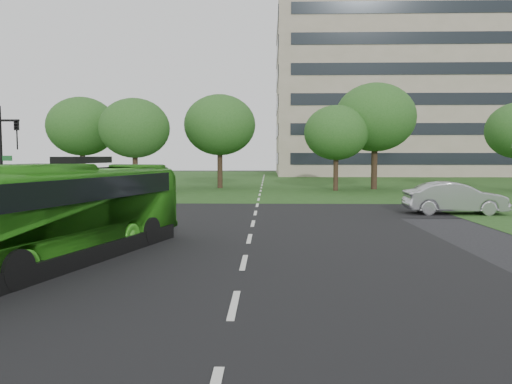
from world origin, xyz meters
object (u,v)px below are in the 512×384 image
tree_park_b (220,125)px  sedan (455,198)px  tree_park_f (82,127)px  bus (62,212)px  office_building (408,93)px  tree_park_a (135,128)px  traffic_light (5,166)px  tree_park_d (375,118)px  tree_park_c (336,133)px

tree_park_b → sedan: 24.59m
tree_park_b → tree_park_f: (-12.15, -1.35, -0.19)m
bus → office_building: bearing=83.0°
tree_park_a → bus: size_ratio=0.77×
tree_park_b → traffic_light: bearing=-97.6°
bus → traffic_light: (-2.42, 1.52, 1.31)m
tree_park_d → sedan: 19.19m
bus → traffic_light: size_ratio=2.18×
office_building → sedan: 54.51m
tree_park_f → bus: bearing=-70.5°
office_building → tree_park_a: 49.45m
tree_park_a → tree_park_c: size_ratio=1.07×
tree_park_b → office_building: bearing=51.6°
sedan → tree_park_c: bearing=15.4°
tree_park_b → bus: tree_park_b is taller
office_building → traffic_light: (-29.69, -62.16, -9.79)m
tree_park_b → sedan: tree_park_b is taller
office_building → tree_park_b: (-25.74, -32.41, -6.76)m
tree_park_d → bus: tree_park_d is taller
office_building → tree_park_b: office_building is taller
tree_park_c → tree_park_a: bearing=-175.6°
office_building → bus: bearing=-113.2°
office_building → bus: office_building is taller
tree_park_f → tree_park_b: bearing=6.3°
bus → sedan: bus is taller
office_building → tree_park_b: size_ratio=4.71×
office_building → tree_park_c: bearing=-113.8°
bus → traffic_light: 3.14m
bus → sedan: (15.62, 11.72, -0.58)m
tree_park_c → tree_park_f: size_ratio=0.89×
sedan → traffic_light: 20.82m
tree_park_a → tree_park_f: bearing=152.3°
office_building → tree_park_c: office_building is taller
office_building → bus: (-27.27, -63.68, -11.10)m
tree_park_c → bus: bearing=-112.4°
office_building → tree_park_f: office_building is taller
traffic_light → sedan: bearing=14.2°
office_building → traffic_light: bearing=-115.5°
tree_park_f → bus: 32.02m
tree_park_c → traffic_light: bearing=-117.8°
tree_park_b → sedan: (14.09, -19.54, -4.91)m
tree_park_a → tree_park_f: size_ratio=0.95×
tree_park_f → sedan: 32.29m
tree_park_c → sedan: tree_park_c is taller
tree_park_d → bus: (-15.31, -30.10, -4.91)m
tree_park_b → traffic_light: size_ratio=1.84×
office_building → tree_park_b: 41.94m
tree_park_f → sedan: (26.25, -18.20, -4.72)m
tree_park_d → sedan: size_ratio=1.85×
tree_park_d → tree_park_f: bearing=-179.6°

